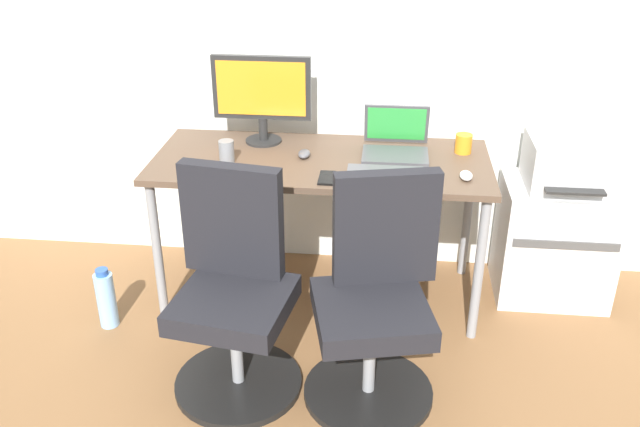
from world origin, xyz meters
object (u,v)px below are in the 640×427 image
open_laptop (396,142)px  office_chair_left (234,294)px  office_chair_right (375,302)px  water_bottle_on_floor (106,299)px  side_cabinet (554,240)px  desktop_monitor (262,93)px  coffee_mug (464,144)px  printer (568,163)px

open_laptop → office_chair_left: bearing=-128.6°
office_chair_right → water_bottle_on_floor: 1.34m
office_chair_right → side_cabinet: size_ratio=1.55×
desktop_monitor → open_laptop: 0.69m
coffee_mug → office_chair_right: bearing=-114.5°
side_cabinet → office_chair_right: bearing=-136.7°
office_chair_left → side_cabinet: (1.45, 0.82, -0.12)m
printer → desktop_monitor: desktop_monitor is taller
desktop_monitor → office_chair_left: bearing=-88.4°
coffee_mug → desktop_monitor: bearing=177.4°
water_bottle_on_floor → coffee_mug: 1.86m
office_chair_right → printer: 1.24m
office_chair_right → printer: size_ratio=2.35×
open_laptop → coffee_mug: open_laptop is taller
side_cabinet → printer: (-0.00, -0.00, 0.42)m
open_laptop → coffee_mug: 0.33m
open_laptop → coffee_mug: (0.32, 0.04, -0.01)m
printer → desktop_monitor: 1.50m
printer → desktop_monitor: size_ratio=0.83×
printer → open_laptop: size_ratio=1.29×
coffee_mug → open_laptop: bearing=-172.7°
printer → office_chair_left: bearing=-150.4°
office_chair_left → office_chair_right: size_ratio=1.00×
office_chair_left → printer: bearing=29.6°
office_chair_left → open_laptop: (0.63, 0.79, 0.38)m
desktop_monitor → open_laptop: size_ratio=1.55×
office_chair_right → open_laptop: size_ratio=3.03×
office_chair_right → open_laptop: (0.06, 0.79, 0.38)m
open_laptop → side_cabinet: bearing=2.3°
office_chair_left → coffee_mug: bearing=41.1°
office_chair_left → desktop_monitor: desktop_monitor is taller
water_bottle_on_floor → desktop_monitor: desktop_monitor is taller
water_bottle_on_floor → open_laptop: open_laptop is taller
office_chair_left → coffee_mug: (0.96, 0.83, 0.38)m
side_cabinet → desktop_monitor: size_ratio=1.26×
office_chair_right → coffee_mug: bearing=65.5°
desktop_monitor → open_laptop: (0.66, -0.09, -0.20)m
office_chair_left → printer: size_ratio=2.35×
printer → open_laptop: 0.82m
side_cabinet → coffee_mug: 0.70m
water_bottle_on_floor → desktop_monitor: bearing=40.1°
coffee_mug → water_bottle_on_floor: bearing=-162.3°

